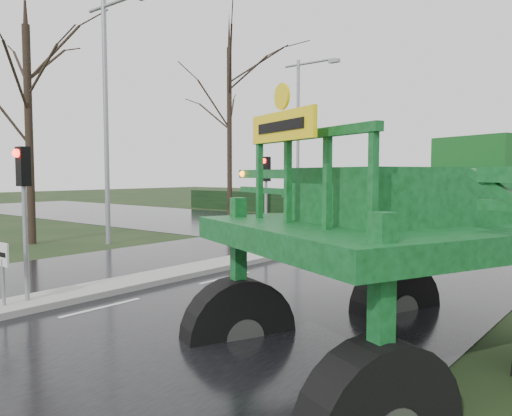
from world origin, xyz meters
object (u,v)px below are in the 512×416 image
Objects in this scene: traffic_signal_near at (24,190)px; traffic_signal_mid at (266,184)px; keep_left_sign at (3,264)px; street_light_left_near at (110,99)px; crop_sprayer at (251,198)px; white_sedan at (504,234)px; street_light_left_far at (302,125)px.

traffic_signal_near and traffic_signal_mid have the same top height.
street_light_left_near is at bearing 132.59° from keep_left_sign.
crop_sprayer is 19.45m from white_sedan.
street_light_left_far is at bearing 107.78° from keep_left_sign.
street_light_left_far is 2.44× the size of white_sedan.
traffic_signal_near is 8.50m from traffic_signal_mid.
crop_sprayer is at bearing 19.90° from traffic_signal_near.
white_sedan is at bearing 50.09° from street_light_left_near.
traffic_signal_near reaches higher than white_sedan.
keep_left_sign is at bearing -72.22° from street_light_left_far.
crop_sprayer reaches higher than keep_left_sign.
white_sedan is (4.86, 12.56, -2.59)m from traffic_signal_mid.
street_light_left_far is 1.14× the size of crop_sprayer.
white_sedan is at bearing 68.85° from traffic_signal_mid.
keep_left_sign is at bearing -131.80° from crop_sprayer.
crop_sprayer is 2.13× the size of white_sedan.
traffic_signal_mid is at bearing 90.00° from keep_left_sign.
traffic_signal_mid is at bearing -61.14° from street_light_left_far.
crop_sprayer is at bearing -58.49° from street_light_left_far.
street_light_left_far is 13.19m from white_sedan.
crop_sprayer is (4.90, 2.27, 1.44)m from keep_left_sign.
keep_left_sign is 0.15× the size of crop_sprayer.
street_light_left_near reaches higher than crop_sprayer.
traffic_signal_near is 0.40× the size of crop_sprayer.
traffic_signal_mid is 8.32m from crop_sprayer.
street_light_left_near is 1.00× the size of street_light_left_far.
street_light_left_near is 1.14× the size of crop_sprayer.
traffic_signal_near is 22.37m from street_light_left_far.
keep_left_sign is at bearing 172.69° from white_sedan.
street_light_left_near reaches higher than keep_left_sign.
keep_left_sign is 11.32m from street_light_left_near.
crop_sprayer is (11.79, -5.24, -3.49)m from street_light_left_near.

